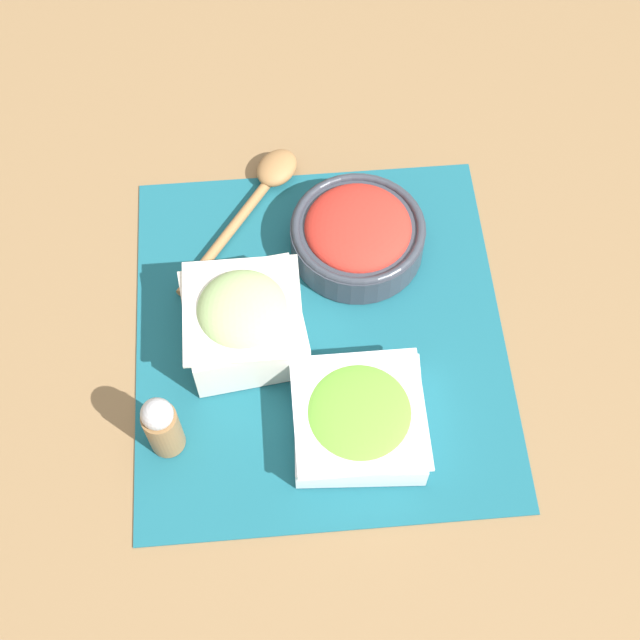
% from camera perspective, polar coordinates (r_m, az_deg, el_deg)
% --- Properties ---
extents(ground_plane, '(3.00, 3.00, 0.00)m').
position_cam_1_polar(ground_plane, '(0.99, 0.00, -0.94)').
color(ground_plane, olive).
extents(placemat, '(0.44, 0.40, 0.00)m').
position_cam_1_polar(placemat, '(0.98, 0.00, -0.89)').
color(placemat, '#195B6B').
rests_on(placemat, ground_plane).
extents(cucumber_bowl, '(0.13, 0.13, 0.09)m').
position_cam_1_polar(cucumber_bowl, '(0.95, -4.90, 0.03)').
color(cucumber_bowl, silver).
rests_on(cucumber_bowl, placemat).
extents(lettuce_bowl, '(0.14, 0.14, 0.05)m').
position_cam_1_polar(lettuce_bowl, '(0.91, 2.51, -6.26)').
color(lettuce_bowl, white).
rests_on(lettuce_bowl, placemat).
extents(tomato_bowl, '(0.15, 0.15, 0.06)m').
position_cam_1_polar(tomato_bowl, '(1.02, 2.42, 5.56)').
color(tomato_bowl, '#333842').
rests_on(tomato_bowl, placemat).
extents(wooden_spoon, '(0.20, 0.16, 0.02)m').
position_cam_1_polar(wooden_spoon, '(1.08, -3.73, 8.45)').
color(wooden_spoon, '#9E7042').
rests_on(wooden_spoon, placemat).
extents(pepper_shaker, '(0.04, 0.04, 0.09)m').
position_cam_1_polar(pepper_shaker, '(0.90, -10.09, -6.67)').
color(pepper_shaker, olive).
rests_on(pepper_shaker, placemat).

